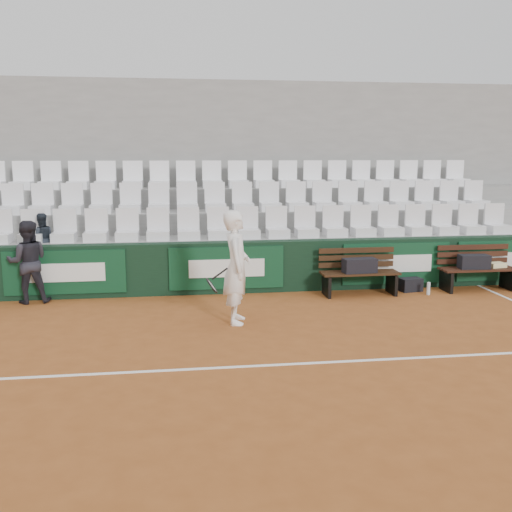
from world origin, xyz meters
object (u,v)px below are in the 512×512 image
at_px(sports_bag_left, 360,265).
at_px(sports_bag_ground, 410,285).
at_px(tennis_player, 236,267).
at_px(water_bottle_far, 428,289).
at_px(bench_left, 359,283).
at_px(bench_right, 477,279).
at_px(spectator_c, 40,216).
at_px(water_bottle_near, 327,288).
at_px(ball_kid, 28,262).
at_px(sports_bag_right, 474,262).

relative_size(sports_bag_left, sports_bag_ground, 1.48).
bearing_deg(tennis_player, water_bottle_far, 18.73).
distance_m(bench_left, sports_bag_left, 0.36).
xyz_separation_m(bench_right, sports_bag_ground, (-1.34, 0.11, -0.10)).
relative_size(water_bottle_far, spectator_c, 0.24).
relative_size(bench_left, tennis_player, 0.83).
height_order(bench_right, water_bottle_near, bench_right).
bearing_deg(water_bottle_near, bench_left, -15.91).
bearing_deg(bench_right, tennis_player, -162.88).
distance_m(bench_left, bench_right, 2.44).
height_order(bench_left, water_bottle_far, bench_left).
bearing_deg(ball_kid, water_bottle_far, 167.96).
height_order(sports_bag_ground, water_bottle_far, sports_bag_ground).
bearing_deg(bench_left, water_bottle_far, -7.71).
xyz_separation_m(sports_bag_ground, ball_kid, (-7.24, 0.10, 0.62)).
relative_size(sports_bag_ground, ball_kid, 0.28).
xyz_separation_m(bench_left, tennis_player, (-2.53, -1.49, 0.68)).
xyz_separation_m(water_bottle_near, spectator_c, (-5.47, 0.88, 1.38)).
relative_size(water_bottle_far, tennis_player, 0.13).
bearing_deg(tennis_player, water_bottle_near, 40.43).
relative_size(bench_right, water_bottle_far, 6.17).
relative_size(sports_bag_left, ball_kid, 0.42).
xyz_separation_m(water_bottle_near, ball_kid, (-5.55, 0.09, 0.63)).
xyz_separation_m(sports_bag_ground, tennis_player, (-3.63, -1.64, 0.78)).
bearing_deg(water_bottle_far, sports_bag_right, 11.22).
bearing_deg(sports_bag_ground, bench_left, -171.94).
distance_m(water_bottle_near, water_bottle_far, 1.94).
distance_m(sports_bag_left, ball_kid, 6.12).
bearing_deg(bench_right, sports_bag_ground, 175.26).
xyz_separation_m(sports_bag_right, spectator_c, (-8.39, 1.03, 0.92)).
xyz_separation_m(bench_left, ball_kid, (-6.14, 0.26, 0.53)).
xyz_separation_m(bench_right, water_bottle_near, (-3.03, 0.12, -0.10)).
bearing_deg(water_bottle_near, sports_bag_ground, -0.38).
height_order(sports_bag_right, water_bottle_far, sports_bag_right).
relative_size(bench_left, bench_right, 1.00).
bearing_deg(spectator_c, sports_bag_left, 151.62).
bearing_deg(bench_right, sports_bag_right, -167.42).
xyz_separation_m(sports_bag_left, water_bottle_near, (-0.56, 0.22, -0.46)).
bearing_deg(bench_left, bench_right, 1.05).
distance_m(bench_left, spectator_c, 6.28).
distance_m(sports_bag_ground, spectator_c, 7.34).
height_order(water_bottle_near, water_bottle_far, water_bottle_far).
distance_m(sports_bag_left, sports_bag_right, 2.36).
distance_m(bench_left, water_bottle_far, 1.34).
distance_m(bench_left, sports_bag_right, 2.36).
height_order(ball_kid, spectator_c, spectator_c).
bearing_deg(sports_bag_ground, water_bottle_near, 179.62).
bearing_deg(water_bottle_far, bench_right, 11.36).
bearing_deg(water_bottle_near, tennis_player, -139.57).
bearing_deg(sports_bag_left, sports_bag_right, 1.70).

